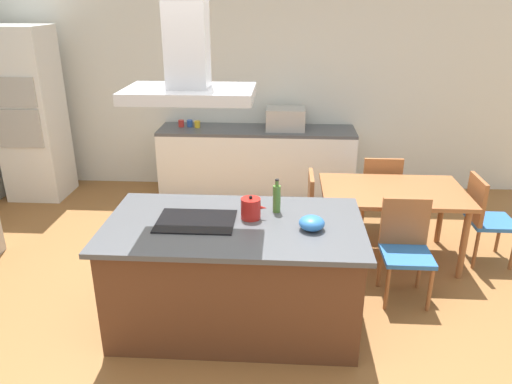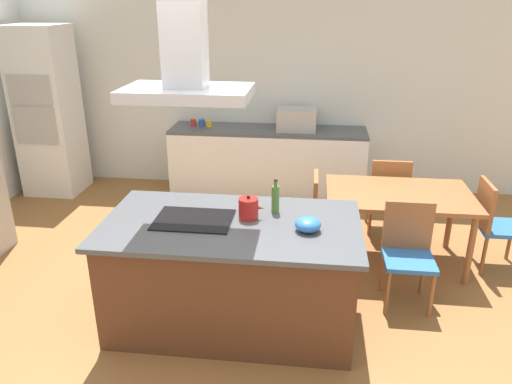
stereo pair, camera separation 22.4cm
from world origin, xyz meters
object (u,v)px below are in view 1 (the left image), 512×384
(dining_table, at_px, (392,197))
(chair_facing_back_wall, at_px, (379,188))
(chair_at_left_end, at_px, (300,210))
(chair_facing_island, at_px, (406,243))
(tea_kettle, at_px, (251,208))
(olive_oil_bottle, at_px, (277,198))
(wall_oven_stack, at_px, (31,115))
(range_hood, at_px, (188,62))
(coffee_mug_yellow, at_px, (197,124))
(chair_at_right_end, at_px, (484,214))
(cooktop, at_px, (196,221))
(mixing_bowl, at_px, (312,223))
(coffee_mug_red, at_px, (181,123))
(countertop_microwave, at_px, (285,119))
(coffee_mug_blue, at_px, (190,123))

(dining_table, xyz_separation_m, chair_facing_back_wall, (0.00, 0.67, -0.16))
(chair_at_left_end, bearing_deg, chair_facing_island, -36.01)
(tea_kettle, height_order, olive_oil_bottle, olive_oil_bottle)
(wall_oven_stack, height_order, chair_at_left_end, wall_oven_stack)
(wall_oven_stack, relative_size, range_hood, 2.44)
(coffee_mug_yellow, relative_size, chair_at_right_end, 0.10)
(cooktop, distance_m, range_hood, 1.20)
(chair_facing_island, bearing_deg, dining_table, 90.00)
(range_hood, bearing_deg, coffee_mug_yellow, 99.60)
(cooktop, height_order, range_hood, range_hood)
(cooktop, xyz_separation_m, mixing_bowl, (0.89, -0.08, 0.05))
(tea_kettle, xyz_separation_m, olive_oil_bottle, (0.20, 0.14, 0.04))
(range_hood, bearing_deg, tea_kettle, 12.62)
(mixing_bowl, xyz_separation_m, chair_facing_back_wall, (0.87, 1.91, -0.45))
(coffee_mug_red, bearing_deg, dining_table, -35.63)
(chair_facing_back_wall, xyz_separation_m, range_hood, (-1.75, -1.83, 1.59))
(chair_at_left_end, bearing_deg, olive_oil_bottle, -103.17)
(chair_facing_island, bearing_deg, countertop_microwave, 114.38)
(coffee_mug_yellow, bearing_deg, chair_facing_back_wall, -25.53)
(coffee_mug_blue, height_order, wall_oven_stack, wall_oven_stack)
(cooktop, distance_m, chair_at_left_end, 1.49)
(range_hood, bearing_deg, mixing_bowl, -5.12)
(tea_kettle, xyz_separation_m, chair_facing_back_wall, (1.33, 1.74, -0.48))
(olive_oil_bottle, distance_m, dining_table, 1.51)
(tea_kettle, xyz_separation_m, chair_facing_island, (1.33, 0.41, -0.48))
(cooktop, distance_m, chair_at_right_end, 2.94)
(cooktop, bearing_deg, coffee_mug_red, 103.66)
(coffee_mug_red, relative_size, chair_facing_back_wall, 0.10)
(tea_kettle, height_order, chair_facing_island, tea_kettle)
(tea_kettle, distance_m, coffee_mug_yellow, 2.96)
(coffee_mug_red, bearing_deg, cooktop, -76.34)
(coffee_mug_blue, relative_size, chair_facing_island, 0.10)
(coffee_mug_red, relative_size, range_hood, 0.10)
(coffee_mug_blue, xyz_separation_m, chair_at_left_end, (1.44, -1.78, -0.44))
(mixing_bowl, distance_m, chair_facing_island, 1.13)
(chair_facing_back_wall, distance_m, chair_at_right_end, 1.13)
(tea_kettle, relative_size, chair_at_left_end, 0.23)
(wall_oven_stack, relative_size, chair_at_right_end, 2.47)
(cooktop, relative_size, chair_facing_back_wall, 0.67)
(coffee_mug_yellow, bearing_deg, wall_oven_stack, -173.02)
(cooktop, bearing_deg, range_hood, 0.00)
(dining_table, bearing_deg, wall_oven_stack, 161.26)
(chair_at_right_end, height_order, chair_at_left_end, same)
(countertop_microwave, bearing_deg, chair_at_left_end, -84.59)
(mixing_bowl, xyz_separation_m, countertop_microwave, (-0.21, 2.96, 0.09))
(coffee_mug_red, relative_size, chair_at_left_end, 0.10)
(chair_facing_back_wall, relative_size, chair_at_left_end, 1.00)
(coffee_mug_blue, relative_size, chair_at_left_end, 0.10)
(olive_oil_bottle, distance_m, mixing_bowl, 0.42)
(cooktop, bearing_deg, olive_oil_bottle, 20.47)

